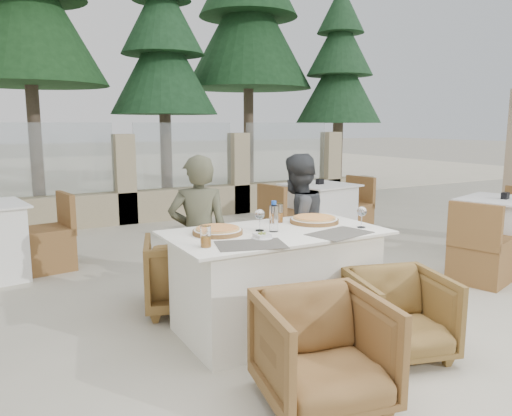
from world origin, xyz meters
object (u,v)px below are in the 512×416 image
armchair_near_right (399,314)px  diner_left (199,237)px  pizza_right (314,220)px  bg_table_b (319,213)px  olive_dish (262,235)px  armchair_far_left (186,273)px  wine_glass_centre (260,219)px  dining_table (275,281)px  beer_glass_left (206,236)px  beer_glass_right (278,213)px  armchair_near_left (323,351)px  bg_table_c (502,234)px  diner_right (296,227)px  pizza_left (218,231)px  armchair_far_right (295,268)px  water_bottle (274,216)px  wine_glass_corner (362,216)px

armchair_near_right → diner_left: diner_left is taller
pizza_right → bg_table_b: (1.58, 2.09, -0.41)m
olive_dish → armchair_near_right: bearing=-39.6°
armchair_far_left → armchair_near_right: armchair_far_left is taller
wine_glass_centre → armchair_far_left: bearing=116.1°
dining_table → bg_table_b: (2.02, 2.21, 0.00)m
beer_glass_left → beer_glass_right: 0.96m
armchair_near_left → bg_table_c: size_ratio=0.42×
dining_table → diner_right: diner_right is taller
diner_right → pizza_left: bearing=6.7°
armchair_near_right → pizza_left: bearing=152.7°
armchair_far_left → wine_glass_centre: bearing=134.2°
pizza_right → bg_table_b: bearing=52.9°
beer_glass_right → armchair_far_right: size_ratio=0.24×
pizza_left → bg_table_c: bearing=1.3°
pizza_right → pizza_left: bearing=-179.7°
wine_glass_centre → armchair_far_right: (0.59, 0.41, -0.57)m
armchair_near_left → bg_table_c: 3.47m
armchair_far_left → armchair_near_left: 1.76m
wine_glass_centre → pizza_right: bearing=6.3°
pizza_left → armchair_near_left: bearing=-84.1°
beer_glass_right → diner_left: 0.67m
pizza_right → water_bottle: bearing=-164.5°
armchair_near_right → beer_glass_right: bearing=123.5°
pizza_right → wine_glass_centre: wine_glass_centre is taller
beer_glass_right → diner_right: bearing=35.2°
armchair_far_right → diner_left: (-0.89, 0.06, 0.37)m
armchair_near_left → armchair_near_right: bearing=27.8°
water_bottle → bg_table_c: size_ratio=0.14×
pizza_left → pizza_right: size_ratio=0.93×
diner_left → beer_glass_left: bearing=90.9°
pizza_left → olive_dish: 0.35m
diner_right → olive_dish: bearing=26.8°
armchair_near_right → bg_table_b: bearing=79.3°
pizza_left → armchair_far_right: size_ratio=0.56×
armchair_near_right → bg_table_c: (2.44, 0.96, 0.10)m
bg_table_c → armchair_near_right: bearing=-176.2°
wine_glass_centre → water_bottle: bearing=-39.4°
armchair_far_right → diner_right: 0.36m
beer_glass_left → armchair_far_right: (1.14, 0.67, -0.55)m
wine_glass_corner → diner_right: size_ratio=0.14×
beer_glass_right → olive_dish: bearing=-132.2°
olive_dish → water_bottle: bearing=40.3°
wine_glass_corner → diner_right: diner_right is taller
pizza_left → diner_left: diner_left is taller
armchair_far_right → bg_table_b: size_ratio=0.39×
dining_table → pizza_left: 0.59m
olive_dish → armchair_near_left: olive_dish is taller
armchair_far_right → armchair_near_right: size_ratio=1.02×
beer_glass_left → armchair_near_right: 1.41m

